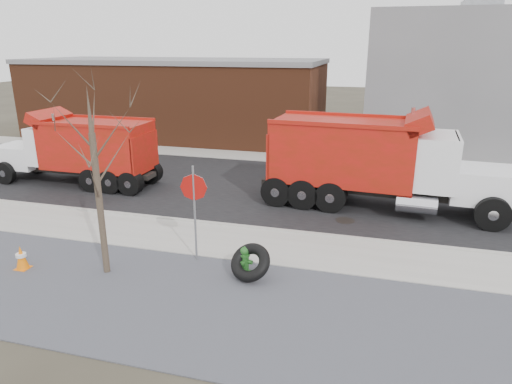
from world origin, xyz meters
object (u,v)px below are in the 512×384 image
(fire_hydrant, at_px, (245,262))
(truck_tire, at_px, (250,262))
(dump_truck_red_a, at_px, (376,159))
(stop_sign, at_px, (194,198))
(dump_truck_red_b, at_px, (79,148))

(fire_hydrant, bearing_deg, truck_tire, -25.02)
(fire_hydrant, bearing_deg, dump_truck_red_a, 77.06)
(stop_sign, bearing_deg, truck_tire, -3.46)
(dump_truck_red_a, bearing_deg, stop_sign, -124.60)
(truck_tire, height_order, stop_sign, stop_sign)
(dump_truck_red_a, bearing_deg, dump_truck_red_b, -175.13)
(stop_sign, distance_m, dump_truck_red_b, 10.12)
(truck_tire, bearing_deg, fire_hydrant, 141.87)
(fire_hydrant, distance_m, dump_truck_red_b, 11.81)
(stop_sign, distance_m, dump_truck_red_a, 7.98)
(stop_sign, xyz_separation_m, dump_truck_red_a, (4.94, 6.27, -0.03))
(stop_sign, height_order, dump_truck_red_b, dump_truck_red_b)
(fire_hydrant, xyz_separation_m, dump_truck_red_b, (-9.79, 6.46, 1.30))
(fire_hydrant, relative_size, truck_tire, 0.64)
(fire_hydrant, xyz_separation_m, truck_tire, (0.22, -0.17, 0.11))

